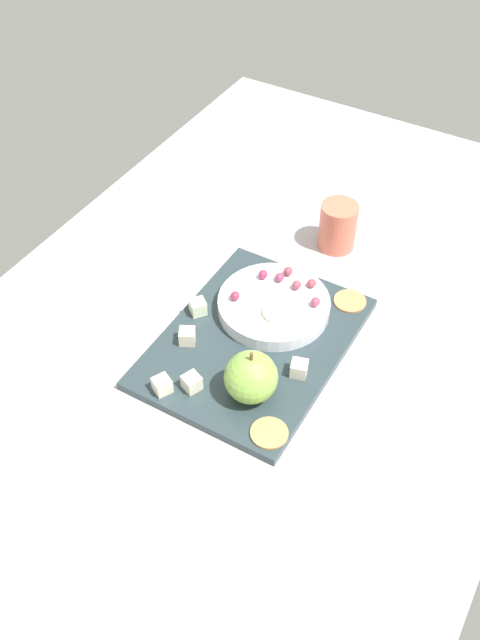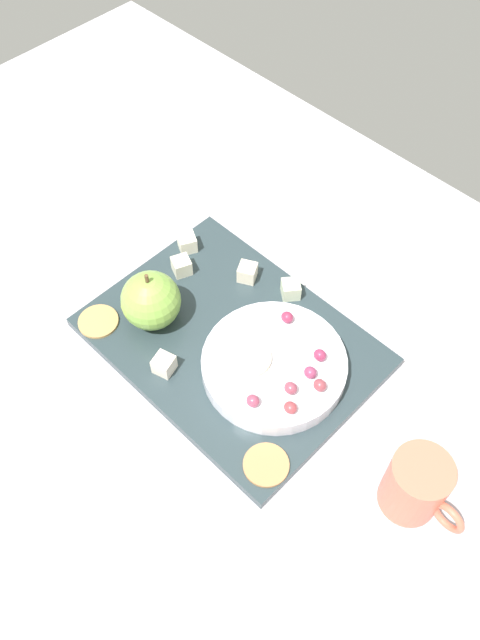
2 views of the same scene
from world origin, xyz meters
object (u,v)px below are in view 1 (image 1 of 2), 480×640
(grape_1, at_px, (279,277))
(grape_0, at_px, (235,296))
(grape_3, at_px, (315,302))
(grape_4, at_px, (297,285))
(cracker_0, at_px, (350,301))
(grape_2, at_px, (288,271))
(serving_dish, at_px, (274,305))
(apple_slice_0, at_px, (279,312))
(cheese_cube_0, at_px, (162,385))
(cheese_cube_3, at_px, (198,307))
(cracker_1, at_px, (269,433))
(cheese_cube_1, at_px, (187,336))
(cup, at_px, (338,226))
(cheese_cube_4, at_px, (299,369))
(grape_6, at_px, (263,274))
(apple_whole, at_px, (251,377))
(platter, at_px, (256,340))
(cheese_cube_2, at_px, (192,382))
(grape_5, at_px, (312,283))

(grape_1, bearing_deg, grape_0, 151.89)
(grape_3, distance_m, grape_4, 0.05)
(cracker_0, relative_size, grape_2, 3.26)
(serving_dish, relative_size, apple_slice_0, 3.47)
(cheese_cube_0, relative_size, cheese_cube_3, 1.00)
(cracker_1, bearing_deg, cheese_cube_3, 54.78)
(grape_1, xyz_separation_m, apple_slice_0, (-0.07, -0.04, -0.00))
(cheese_cube_1, distance_m, cracker_1, 0.21)
(cup, bearing_deg, cheese_cube_4, -165.16)
(serving_dish, distance_m, apple_slice_0, 0.03)
(cheese_cube_4, xyz_separation_m, grape_6, (0.13, 0.14, 0.02))
(grape_2, bearing_deg, cheese_cube_4, -147.38)
(serving_dish, xyz_separation_m, cheese_cube_4, (-0.10, -0.09, 0.00))
(cheese_cube_3, bearing_deg, cracker_1, -125.22)
(cracker_1, xyz_separation_m, grape_0, (0.18, 0.16, 0.03))
(apple_slice_0, bearing_deg, cheese_cube_0, 158.09)
(cheese_cube_0, distance_m, grape_0, 0.20)
(cheese_cube_3, height_order, grape_6, grape_6)
(cheese_cube_1, bearing_deg, apple_whole, -106.60)
(cheese_cube_0, height_order, grape_0, grape_0)
(apple_whole, height_order, grape_2, apple_whole)
(grape_0, bearing_deg, cheese_cube_4, -114.60)
(grape_2, bearing_deg, platter, -174.39)
(grape_0, bearing_deg, grape_4, -45.52)
(cheese_cube_1, xyz_separation_m, apple_slice_0, (0.10, -0.10, 0.01))
(cheese_cube_2, height_order, cracker_1, cheese_cube_2)
(grape_2, relative_size, cup, 0.17)
(grape_1, height_order, grape_5, same)
(cheese_cube_1, relative_size, grape_0, 1.46)
(cheese_cube_3, bearing_deg, grape_3, -62.06)
(grape_1, height_order, grape_6, same)
(grape_1, xyz_separation_m, grape_3, (-0.02, -0.08, 0.00))
(grape_4, bearing_deg, cheese_cube_0, 163.42)
(grape_0, xyz_separation_m, cup, (0.25, -0.07, -0.00))
(apple_whole, distance_m, cheese_cube_0, 0.13)
(grape_0, distance_m, cup, 0.25)
(cheese_cube_1, distance_m, grape_3, 0.21)
(serving_dish, relative_size, grape_0, 11.02)
(serving_dish, relative_size, grape_4, 11.02)
(cheese_cube_0, xyz_separation_m, cup, (0.44, -0.07, 0.02))
(cheese_cube_2, distance_m, apple_slice_0, 0.18)
(cheese_cube_0, bearing_deg, cheese_cube_2, -53.22)
(grape_5, height_order, grape_6, grape_6)
(cheese_cube_0, relative_size, grape_6, 1.46)
(grape_3, bearing_deg, cheese_cube_0, 153.55)
(cheese_cube_3, distance_m, grape_0, 0.06)
(cheese_cube_1, bearing_deg, grape_5, -32.83)
(grape_4, distance_m, grape_5, 0.03)
(platter, xyz_separation_m, grape_5, (0.12, -0.03, 0.04))
(cheese_cube_1, relative_size, cup, 0.24)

